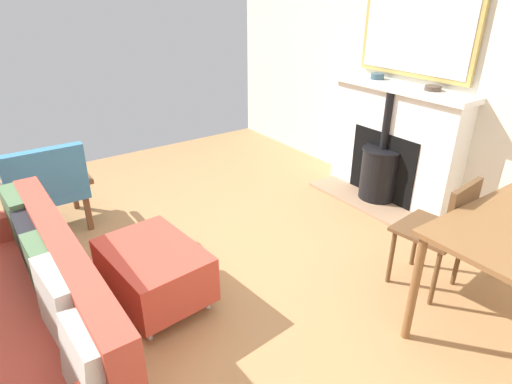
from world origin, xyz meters
TOP-DOWN VIEW (x-y plane):
  - ground_plane at (0.00, 0.00)m, footprint 5.22×5.32m
  - wall_left at (-2.61, 0.00)m, footprint 0.12×5.32m
  - fireplace at (-2.39, -0.01)m, footprint 0.60×1.41m
  - mirror_over_mantel at (-2.52, -0.01)m, footprint 0.04×1.15m
  - mantel_bowl_near at (-2.43, -0.30)m, footprint 0.13×0.13m
  - mantel_bowl_far at (-2.43, 0.30)m, footprint 0.14×0.14m
  - sofa at (0.88, 0.33)m, footprint 0.83×1.80m
  - ottoman at (0.09, 0.15)m, footprint 0.59×0.77m
  - armchair_accent at (0.44, -1.19)m, footprint 0.68×0.59m
  - dining_chair_near_fireplace at (-1.51, 1.14)m, footprint 0.44×0.44m

SIDE VIEW (x-z plane):
  - ground_plane at x=0.00m, z-range -0.01..0.00m
  - ottoman at x=0.09m, z-range 0.04..0.45m
  - sofa at x=0.88m, z-range -0.04..0.73m
  - armchair_accent at x=0.44m, z-range 0.04..0.83m
  - dining_chair_near_fireplace at x=-1.51m, z-range 0.08..0.90m
  - fireplace at x=-2.39m, z-range -0.06..1.05m
  - mantel_bowl_far at x=-2.43m, z-range 1.11..1.15m
  - mantel_bowl_near at x=-2.43m, z-range 1.11..1.16m
  - wall_left at x=-2.61m, z-range 0.00..2.88m
  - mirror_over_mantel at x=-2.52m, z-range 1.17..1.96m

